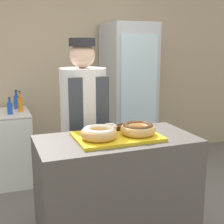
{
  "coord_description": "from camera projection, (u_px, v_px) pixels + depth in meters",
  "views": [
    {
      "loc": [
        -0.83,
        -2.09,
        1.64
      ],
      "look_at": [
        0.0,
        0.1,
        1.14
      ],
      "focal_mm": 50.0,
      "sensor_mm": 36.0,
      "label": 1
    }
  ],
  "objects": [
    {
      "name": "wall_back",
      "position": [
        59.0,
        67.0,
        4.2
      ],
      "size": [
        8.0,
        0.06,
        2.7
      ],
      "color": "tan",
      "rests_on": "ground_plane"
    },
    {
      "name": "display_counter",
      "position": [
        117.0,
        197.0,
        2.44
      ],
      "size": [
        1.19,
        0.61,
        0.96
      ],
      "color": "#4C4742",
      "rests_on": "ground_plane"
    },
    {
      "name": "serving_tray",
      "position": [
        117.0,
        137.0,
        2.33
      ],
      "size": [
        0.62,
        0.43,
        0.02
      ],
      "color": "yellow",
      "rests_on": "display_counter"
    },
    {
      "name": "donut_light_glaze",
      "position": [
        99.0,
        132.0,
        2.23
      ],
      "size": [
        0.27,
        0.27,
        0.08
      ],
      "color": "tan",
      "rests_on": "serving_tray"
    },
    {
      "name": "donut_chocolate_glaze",
      "position": [
        138.0,
        129.0,
        2.34
      ],
      "size": [
        0.27,
        0.27,
        0.08
      ],
      "color": "tan",
      "rests_on": "serving_tray"
    },
    {
      "name": "donut_mini_center",
      "position": [
        110.0,
        127.0,
        2.46
      ],
      "size": [
        0.13,
        0.13,
        0.05
      ],
      "color": "tan",
      "rests_on": "serving_tray"
    },
    {
      "name": "brownie_back_left",
      "position": [
        100.0,
        129.0,
        2.43
      ],
      "size": [
        0.1,
        0.1,
        0.03
      ],
      "color": "#382111",
      "rests_on": "serving_tray"
    },
    {
      "name": "brownie_back_right",
      "position": [
        120.0,
        127.0,
        2.49
      ],
      "size": [
        0.1,
        0.1,
        0.03
      ],
      "color": "#382111",
      "rests_on": "serving_tray"
    },
    {
      "name": "baker_person",
      "position": [
        84.0,
        128.0,
        2.88
      ],
      "size": [
        0.42,
        0.42,
        1.7
      ],
      "color": "#4C4C51",
      "rests_on": "ground_plane"
    },
    {
      "name": "beverage_fridge",
      "position": [
        128.0,
        97.0,
        4.21
      ],
      "size": [
        0.59,
        0.69,
        1.92
      ],
      "color": "#ADB2B7",
      "rests_on": "ground_plane"
    },
    {
      "name": "bottle_blue",
      "position": [
        10.0,
        108.0,
        3.55
      ],
      "size": [
        0.06,
        0.06,
        0.2
      ],
      "color": "#1E4CB2",
      "rests_on": "chest_freezer"
    },
    {
      "name": "bottle_orange",
      "position": [
        20.0,
        104.0,
        3.68
      ],
      "size": [
        0.06,
        0.06,
        0.25
      ],
      "color": "orange",
      "rests_on": "chest_freezer"
    },
    {
      "name": "bottle_blue_b",
      "position": [
        17.0,
        101.0,
        3.88
      ],
      "size": [
        0.07,
        0.07,
        0.23
      ],
      "color": "#1E4CB2",
      "rests_on": "chest_freezer"
    }
  ]
}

